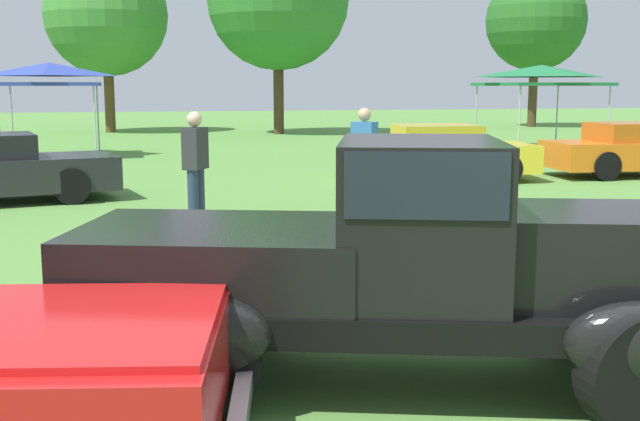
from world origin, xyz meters
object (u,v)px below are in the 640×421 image
object	(u,v)px
show_car_yellow	(442,153)
canopy_tent_right_field	(541,74)
feature_pickup_truck	(406,262)
canopy_tent_center_field	(49,73)
show_car_orange	(640,150)
spectator_near_truck	(196,165)
spectator_between_cars	(364,154)

from	to	relation	value
show_car_yellow	canopy_tent_right_field	world-z (taller)	canopy_tent_right_field
feature_pickup_truck	canopy_tent_center_field	size ratio (longest dim) A/B	1.68
show_car_yellow	canopy_tent_center_field	xyz separation A→B (m)	(-8.74, 7.99, 1.82)
canopy_tent_center_field	canopy_tent_right_field	xyz separation A→B (m)	(14.99, -0.99, 0.00)
show_car_orange	spectator_near_truck	distance (m)	11.31
spectator_between_cars	canopy_tent_right_field	distance (m)	13.79
spectator_near_truck	spectator_between_cars	world-z (taller)	same
feature_pickup_truck	canopy_tent_right_field	bearing A→B (deg)	58.38
feature_pickup_truck	show_car_orange	xyz separation A→B (m)	(9.59, 10.74, -0.27)
spectator_near_truck	spectator_between_cars	size ratio (longest dim) A/B	1.00
spectator_near_truck	canopy_tent_center_field	distance (m)	12.93
show_car_yellow	canopy_tent_center_field	size ratio (longest dim) A/B	1.46
show_car_yellow	spectator_near_truck	xyz separation A→B (m)	(-5.68, -4.48, 0.31)
spectator_between_cars	canopy_tent_center_field	distance (m)	12.87
show_car_orange	spectator_between_cars	xyz separation A→B (m)	(-7.56, -3.09, 0.31)
show_car_yellow	spectator_near_truck	world-z (taller)	spectator_near_truck
spectator_between_cars	feature_pickup_truck	bearing A→B (deg)	-104.86
spectator_between_cars	canopy_tent_center_field	world-z (taller)	canopy_tent_center_field
spectator_near_truck	feature_pickup_truck	bearing A→B (deg)	-82.26
canopy_tent_right_field	feature_pickup_truck	bearing A→B (deg)	-121.62
show_car_yellow	show_car_orange	world-z (taller)	same
canopy_tent_center_field	spectator_between_cars	bearing A→B (deg)	-62.17
show_car_yellow	canopy_tent_right_field	size ratio (longest dim) A/B	1.21
show_car_yellow	canopy_tent_right_field	distance (m)	9.57
spectator_near_truck	spectator_between_cars	bearing A→B (deg)	21.98
show_car_yellow	spectator_between_cars	world-z (taller)	spectator_between_cars
show_car_yellow	show_car_orange	xyz separation A→B (m)	(4.78, -0.21, 0.00)
feature_pickup_truck	canopy_tent_center_field	world-z (taller)	canopy_tent_center_field
show_car_orange	spectator_near_truck	xyz separation A→B (m)	(-10.47, -4.27, 0.31)
feature_pickup_truck	spectator_between_cars	distance (m)	7.91
show_car_orange	spectator_between_cars	size ratio (longest dim) A/B	2.61
spectator_between_cars	canopy_tent_center_field	xyz separation A→B (m)	(-5.96, 11.30, 1.51)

